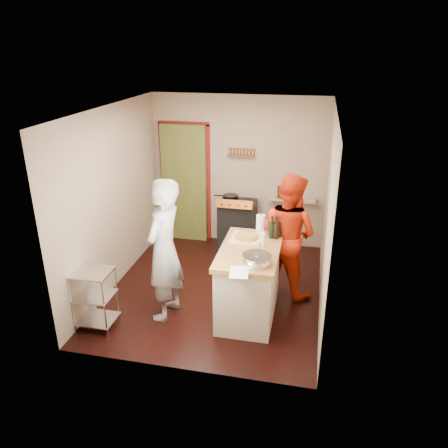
% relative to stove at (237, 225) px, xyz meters
% --- Properties ---
extents(floor, '(3.50, 3.50, 0.00)m').
position_rel_stove_xyz_m(floor, '(-0.05, -1.42, -0.45)').
color(floor, black).
rests_on(floor, ground).
extents(back_wall, '(3.00, 0.44, 2.60)m').
position_rel_stove_xyz_m(back_wall, '(-0.69, 0.36, 0.68)').
color(back_wall, gray).
rests_on(back_wall, ground).
extents(left_wall, '(0.04, 3.50, 2.60)m').
position_rel_stove_xyz_m(left_wall, '(-1.55, -1.42, 0.85)').
color(left_wall, gray).
rests_on(left_wall, ground).
extents(right_wall, '(0.04, 3.50, 2.60)m').
position_rel_stove_xyz_m(right_wall, '(1.45, -1.42, 0.85)').
color(right_wall, gray).
rests_on(right_wall, ground).
extents(ceiling, '(3.00, 3.50, 0.02)m').
position_rel_stove_xyz_m(ceiling, '(-0.05, -1.42, 2.16)').
color(ceiling, white).
rests_on(ceiling, back_wall).
extents(stove, '(0.60, 0.63, 1.00)m').
position_rel_stove_xyz_m(stove, '(0.00, 0.00, 0.00)').
color(stove, black).
rests_on(stove, ground).
extents(wire_shelving, '(0.48, 0.40, 0.80)m').
position_rel_stove_xyz_m(wire_shelving, '(-1.33, -2.62, -0.01)').
color(wire_shelving, silver).
rests_on(wire_shelving, ground).
extents(island, '(0.75, 1.43, 1.27)m').
position_rel_stove_xyz_m(island, '(0.52, -1.93, 0.05)').
color(island, beige).
rests_on(island, ground).
extents(person_stripe, '(0.54, 0.74, 1.89)m').
position_rel_stove_xyz_m(person_stripe, '(-0.54, -2.19, 0.49)').
color(person_stripe, '#AAA9AE').
rests_on(person_stripe, ground).
extents(person_red, '(1.08, 1.01, 1.77)m').
position_rel_stove_xyz_m(person_red, '(0.95, -1.23, 0.44)').
color(person_red, red).
rests_on(person_red, ground).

